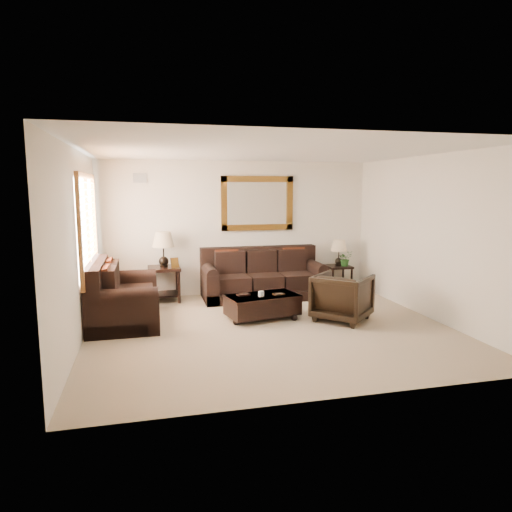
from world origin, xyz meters
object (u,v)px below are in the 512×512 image
object	(u,v)px
end_table_left	(164,256)
end_table_right	(339,258)
coffee_table	(262,304)
sofa	(263,279)
loveseat	(120,300)
armchair	(342,295)

from	to	relation	value
end_table_left	end_table_right	bearing A→B (deg)	0.93
end_table_right	coffee_table	bearing A→B (deg)	-141.09
end_table_right	sofa	bearing A→B (deg)	-173.83
sofa	end_table_left	distance (m)	1.99
loveseat	end_table_left	size ratio (longest dim) A/B	1.34
end_table_left	coffee_table	world-z (taller)	end_table_left
sofa	coffee_table	world-z (taller)	sofa
end_table_left	end_table_right	xyz separation A→B (m)	(3.63, 0.06, -0.17)
coffee_table	end_table_right	bearing A→B (deg)	27.18
loveseat	coffee_table	bearing A→B (deg)	-98.93
sofa	loveseat	size ratio (longest dim) A/B	1.34
loveseat	end_table_left	world-z (taller)	end_table_left
armchair	loveseat	bearing A→B (deg)	33.97
loveseat	armchair	distance (m)	3.61
end_table_right	coffee_table	size ratio (longest dim) A/B	0.84
end_table_left	armchair	bearing A→B (deg)	-36.10
armchair	end_table_left	bearing A→B (deg)	9.82
end_table_left	loveseat	bearing A→B (deg)	-120.59
sofa	end_table_left	world-z (taller)	end_table_left
loveseat	armchair	bearing A→B (deg)	-101.95
loveseat	armchair	xyz separation A→B (m)	(3.53, -0.75, 0.05)
coffee_table	end_table_left	bearing A→B (deg)	121.25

